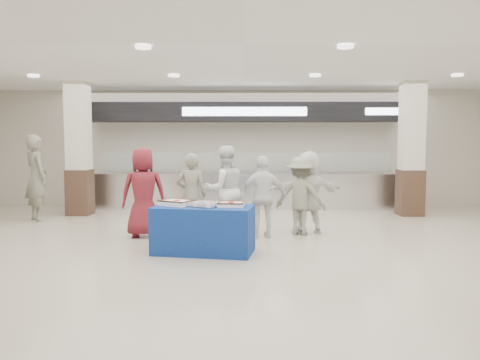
{
  "coord_description": "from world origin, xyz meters",
  "views": [
    {
      "loc": [
        0.01,
        -7.06,
        1.76
      ],
      "look_at": [
        -0.08,
        1.6,
        1.06
      ],
      "focal_mm": 35.0,
      "sensor_mm": 36.0,
      "label": 1
    }
  ],
  "objects_px": {
    "soldier_bg": "(36,178)",
    "chef_tall": "(225,190)",
    "cupcake_tray": "(204,204)",
    "civilian_white": "(308,192)",
    "soldier_a": "(191,195)",
    "chef_short": "(263,197)",
    "soldier_b": "(301,196)",
    "display_table": "(204,229)",
    "civilian_maroon": "(144,192)",
    "sheet_cake_left": "(177,202)",
    "sheet_cake_right": "(231,204)"
  },
  "relations": [
    {
      "from": "display_table",
      "to": "sheet_cake_left",
      "type": "bearing_deg",
      "value": 175.93
    },
    {
      "from": "civilian_white",
      "to": "soldier_bg",
      "type": "bearing_deg",
      "value": -29.66
    },
    {
      "from": "civilian_maroon",
      "to": "chef_short",
      "type": "xyz_separation_m",
      "value": [
        2.22,
        -0.03,
        -0.07
      ]
    },
    {
      "from": "soldier_b",
      "to": "cupcake_tray",
      "type": "bearing_deg",
      "value": 58.83
    },
    {
      "from": "display_table",
      "to": "cupcake_tray",
      "type": "height_order",
      "value": "cupcake_tray"
    },
    {
      "from": "civilian_maroon",
      "to": "civilian_white",
      "type": "height_order",
      "value": "civilian_maroon"
    },
    {
      "from": "cupcake_tray",
      "to": "soldier_bg",
      "type": "height_order",
      "value": "soldier_bg"
    },
    {
      "from": "sheet_cake_right",
      "to": "civilian_white",
      "type": "height_order",
      "value": "civilian_white"
    },
    {
      "from": "cupcake_tray",
      "to": "soldier_bg",
      "type": "relative_size",
      "value": 0.27
    },
    {
      "from": "cupcake_tray",
      "to": "chef_short",
      "type": "relative_size",
      "value": 0.35
    },
    {
      "from": "display_table",
      "to": "sheet_cake_right",
      "type": "height_order",
      "value": "sheet_cake_right"
    },
    {
      "from": "sheet_cake_right",
      "to": "soldier_bg",
      "type": "relative_size",
      "value": 0.22
    },
    {
      "from": "cupcake_tray",
      "to": "chef_tall",
      "type": "height_order",
      "value": "chef_tall"
    },
    {
      "from": "sheet_cake_right",
      "to": "soldier_b",
      "type": "height_order",
      "value": "soldier_b"
    },
    {
      "from": "civilian_white",
      "to": "display_table",
      "type": "bearing_deg",
      "value": 25.12
    },
    {
      "from": "cupcake_tray",
      "to": "civilian_maroon",
      "type": "xyz_separation_m",
      "value": [
        -1.24,
        1.29,
        0.05
      ]
    },
    {
      "from": "cupcake_tray",
      "to": "display_table",
      "type": "bearing_deg",
      "value": 112.91
    },
    {
      "from": "soldier_b",
      "to": "chef_tall",
      "type": "bearing_deg",
      "value": 13.05
    },
    {
      "from": "soldier_b",
      "to": "civilian_white",
      "type": "xyz_separation_m",
      "value": [
        0.16,
        0.16,
        0.06
      ]
    },
    {
      "from": "sheet_cake_left",
      "to": "civilian_maroon",
      "type": "relative_size",
      "value": 0.37
    },
    {
      "from": "sheet_cake_right",
      "to": "soldier_bg",
      "type": "xyz_separation_m",
      "value": [
        -4.47,
        3.11,
        0.17
      ]
    },
    {
      "from": "chef_tall",
      "to": "civilian_white",
      "type": "bearing_deg",
      "value": 160.22
    },
    {
      "from": "chef_tall",
      "to": "soldier_b",
      "type": "xyz_separation_m",
      "value": [
        1.45,
        -0.1,
        -0.1
      ]
    },
    {
      "from": "chef_short",
      "to": "civilian_white",
      "type": "height_order",
      "value": "civilian_white"
    },
    {
      "from": "soldier_a",
      "to": "civilian_white",
      "type": "xyz_separation_m",
      "value": [
        2.22,
        0.38,
        0.02
      ]
    },
    {
      "from": "display_table",
      "to": "civilian_white",
      "type": "xyz_separation_m",
      "value": [
        1.88,
        1.66,
        0.43
      ]
    },
    {
      "from": "soldier_a",
      "to": "cupcake_tray",
      "type": "bearing_deg",
      "value": 106.05
    },
    {
      "from": "soldier_a",
      "to": "soldier_b",
      "type": "height_order",
      "value": "soldier_a"
    },
    {
      "from": "soldier_b",
      "to": "chef_short",
      "type": "bearing_deg",
      "value": 36.94
    },
    {
      "from": "chef_tall",
      "to": "soldier_bg",
      "type": "relative_size",
      "value": 0.88
    },
    {
      "from": "soldier_b",
      "to": "soldier_bg",
      "type": "distance_m",
      "value": 5.96
    },
    {
      "from": "soldier_a",
      "to": "chef_tall",
      "type": "height_order",
      "value": "chef_tall"
    },
    {
      "from": "display_table",
      "to": "cupcake_tray",
      "type": "xyz_separation_m",
      "value": [
        0.01,
        -0.03,
        0.41
      ]
    },
    {
      "from": "display_table",
      "to": "chef_tall",
      "type": "relative_size",
      "value": 0.91
    },
    {
      "from": "display_table",
      "to": "cupcake_tray",
      "type": "bearing_deg",
      "value": -57.66
    },
    {
      "from": "display_table",
      "to": "cupcake_tray",
      "type": "distance_m",
      "value": 0.41
    },
    {
      "from": "civilian_maroon",
      "to": "soldier_bg",
      "type": "distance_m",
      "value": 3.34
    },
    {
      "from": "soldier_bg",
      "to": "chef_tall",
      "type": "bearing_deg",
      "value": -153.73
    },
    {
      "from": "chef_tall",
      "to": "soldier_bg",
      "type": "distance_m",
      "value": 4.54
    },
    {
      "from": "soldier_a",
      "to": "chef_short",
      "type": "xyz_separation_m",
      "value": [
        1.33,
        -0.05,
        -0.02
      ]
    },
    {
      "from": "display_table",
      "to": "sheet_cake_left",
      "type": "relative_size",
      "value": 2.51
    },
    {
      "from": "cupcake_tray",
      "to": "civilian_white",
      "type": "xyz_separation_m",
      "value": [
        1.86,
        1.69,
        0.02
      ]
    },
    {
      "from": "soldier_a",
      "to": "soldier_bg",
      "type": "xyz_separation_m",
      "value": [
        -3.69,
        1.79,
        0.19
      ]
    },
    {
      "from": "sheet_cake_left",
      "to": "civilian_white",
      "type": "relative_size",
      "value": 0.38
    },
    {
      "from": "soldier_a",
      "to": "chef_tall",
      "type": "bearing_deg",
      "value": -151.61
    },
    {
      "from": "sheet_cake_left",
      "to": "display_table",
      "type": "bearing_deg",
      "value": -13.5
    },
    {
      "from": "soldier_a",
      "to": "chef_short",
      "type": "distance_m",
      "value": 1.33
    },
    {
      "from": "civilian_maroon",
      "to": "civilian_white",
      "type": "xyz_separation_m",
      "value": [
        3.11,
        0.4,
        -0.03
      ]
    },
    {
      "from": "display_table",
      "to": "civilian_maroon",
      "type": "bearing_deg",
      "value": 143.73
    },
    {
      "from": "cupcake_tray",
      "to": "civilian_maroon",
      "type": "height_order",
      "value": "civilian_maroon"
    }
  ]
}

